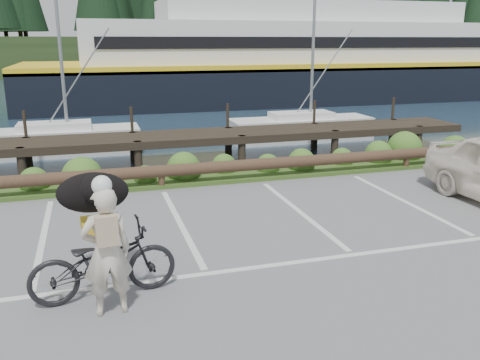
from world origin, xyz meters
name	(u,v)px	position (x,y,z in m)	size (l,w,h in m)	color
ground	(201,264)	(0.00, 0.00, 0.00)	(72.00, 72.00, 0.00)	slate
harbor_backdrop	(99,63)	(0.39, 78.47, 0.00)	(170.00, 160.00, 30.00)	#1B2F42
vegetation_strip	(158,180)	(0.00, 5.30, 0.05)	(34.00, 1.60, 0.10)	#3D5B21
log_rail	(162,189)	(0.00, 4.60, 0.00)	(32.00, 0.30, 0.60)	#443021
bicycle	(103,262)	(-1.56, -0.70, 0.54)	(0.72, 2.07, 1.08)	black
cyclist	(107,252)	(-1.50, -1.18, 0.89)	(0.65, 0.43, 1.78)	beige
dog	(93,192)	(-1.63, -0.05, 1.39)	(1.05, 0.52, 0.61)	black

